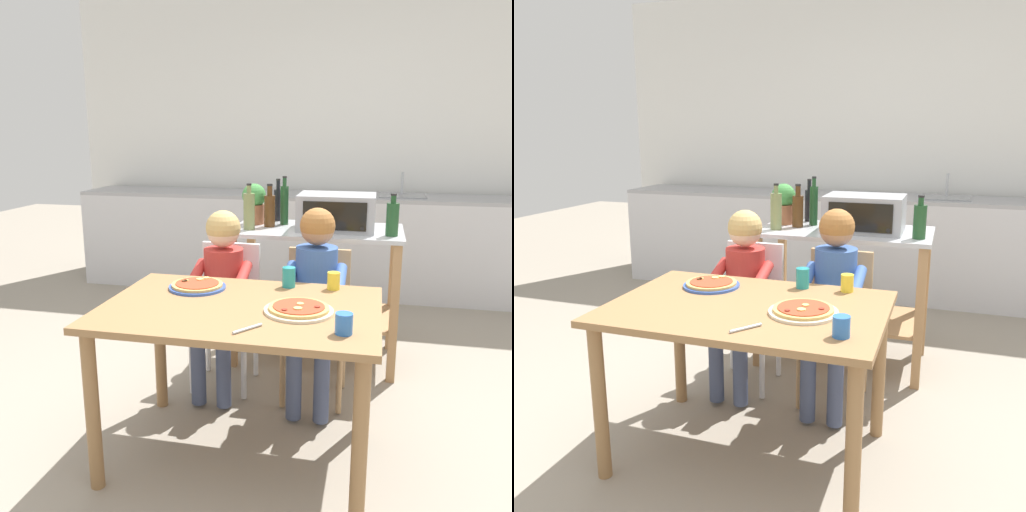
% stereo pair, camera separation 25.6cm
% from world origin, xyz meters
% --- Properties ---
extents(ground_plane, '(12.25, 12.25, 0.00)m').
position_xyz_m(ground_plane, '(0.00, 1.22, 0.00)').
color(ground_plane, gray).
extents(back_wall_tiled, '(4.83, 0.12, 2.70)m').
position_xyz_m(back_wall_tiled, '(0.00, 3.12, 1.35)').
color(back_wall_tiled, white).
rests_on(back_wall_tiled, ground).
extents(kitchen_counter, '(4.34, 0.60, 1.09)m').
position_xyz_m(kitchen_counter, '(0.00, 2.71, 0.45)').
color(kitchen_counter, silver).
rests_on(kitchen_counter, ground).
extents(kitchen_island_cart, '(1.05, 0.59, 0.86)m').
position_xyz_m(kitchen_island_cart, '(0.19, 1.17, 0.58)').
color(kitchen_island_cart, '#B7BABF').
rests_on(kitchen_island_cart, ground).
extents(toaster_oven, '(0.46, 0.34, 0.22)m').
position_xyz_m(toaster_oven, '(0.31, 1.16, 0.97)').
color(toaster_oven, '#999BA0').
rests_on(toaster_oven, kitchen_island_cart).
extents(bottle_brown_beer, '(0.07, 0.07, 0.28)m').
position_xyz_m(bottle_brown_beer, '(-0.21, 1.05, 0.98)').
color(bottle_brown_beer, olive).
rests_on(bottle_brown_beer, kitchen_island_cart).
extents(bottle_slim_sauce, '(0.07, 0.07, 0.25)m').
position_xyz_m(bottle_slim_sauce, '(0.64, 1.03, 0.96)').
color(bottle_slim_sauce, '#1E4723').
rests_on(bottle_slim_sauce, kitchen_island_cart).
extents(bottle_tall_green_wine, '(0.05, 0.05, 0.31)m').
position_xyz_m(bottle_tall_green_wine, '(-0.03, 1.27, 0.99)').
color(bottle_tall_green_wine, '#1E4723').
rests_on(bottle_tall_green_wine, kitchen_island_cart).
extents(bottle_clear_vinegar, '(0.07, 0.07, 0.27)m').
position_xyz_m(bottle_clear_vinegar, '(-0.11, 1.17, 0.97)').
color(bottle_clear_vinegar, '#4C2D14').
rests_on(bottle_clear_vinegar, kitchen_island_cart).
extents(bottle_squat_spirits, '(0.06, 0.06, 0.28)m').
position_xyz_m(bottle_squat_spirits, '(-0.10, 1.41, 0.97)').
color(bottle_squat_spirits, black).
rests_on(bottle_squat_spirits, kitchen_island_cart).
extents(potted_herb_plant, '(0.16, 0.16, 0.26)m').
position_xyz_m(potted_herb_plant, '(-0.23, 1.25, 1.00)').
color(potted_herb_plant, '#9E5B3D').
rests_on(potted_herb_plant, kitchen_island_cart).
extents(dining_table, '(1.19, 0.82, 0.72)m').
position_xyz_m(dining_table, '(0.00, 0.00, 0.62)').
color(dining_table, olive).
rests_on(dining_table, ground).
extents(dining_chair_left, '(0.36, 0.36, 0.81)m').
position_xyz_m(dining_chair_left, '(-0.27, 0.72, 0.48)').
color(dining_chair_left, silver).
rests_on(dining_chair_left, ground).
extents(dining_chair_right, '(0.36, 0.36, 0.81)m').
position_xyz_m(dining_chair_right, '(0.26, 0.67, 0.48)').
color(dining_chair_right, tan).
rests_on(dining_chair_right, ground).
extents(child_in_red_shirt, '(0.32, 0.42, 1.01)m').
position_xyz_m(child_in_red_shirt, '(-0.27, 0.60, 0.66)').
color(child_in_red_shirt, '#424C6B').
rests_on(child_in_red_shirt, ground).
extents(child_in_blue_striped_shirt, '(0.32, 0.42, 1.05)m').
position_xyz_m(child_in_blue_striped_shirt, '(0.26, 0.55, 0.67)').
color(child_in_blue_striped_shirt, '#424C6B').
rests_on(child_in_blue_striped_shirt, ground).
extents(pizza_plate_blue_rimmed, '(0.27, 0.27, 0.03)m').
position_xyz_m(pizza_plate_blue_rimmed, '(-0.27, 0.20, 0.74)').
color(pizza_plate_blue_rimmed, '#3356B7').
rests_on(pizza_plate_blue_rimmed, dining_table).
extents(pizza_plate_cream, '(0.29, 0.29, 0.03)m').
position_xyz_m(pizza_plate_cream, '(0.26, -0.03, 0.74)').
color(pizza_plate_cream, beige).
rests_on(pizza_plate_cream, dining_table).
extents(drinking_cup_yellow, '(0.06, 0.06, 0.08)m').
position_xyz_m(drinking_cup_yellow, '(0.37, 0.33, 0.76)').
color(drinking_cup_yellow, yellow).
rests_on(drinking_cup_yellow, dining_table).
extents(drinking_cup_teal, '(0.06, 0.06, 0.10)m').
position_xyz_m(drinking_cup_teal, '(0.16, 0.32, 0.77)').
color(drinking_cup_teal, teal).
rests_on(drinking_cup_teal, dining_table).
extents(drinking_cup_blue, '(0.07, 0.07, 0.08)m').
position_xyz_m(drinking_cup_blue, '(0.45, -0.23, 0.76)').
color(drinking_cup_blue, blue).
rests_on(drinking_cup_blue, dining_table).
extents(serving_spoon, '(0.09, 0.12, 0.01)m').
position_xyz_m(serving_spoon, '(0.10, -0.28, 0.73)').
color(serving_spoon, '#B7BABF').
rests_on(serving_spoon, dining_table).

